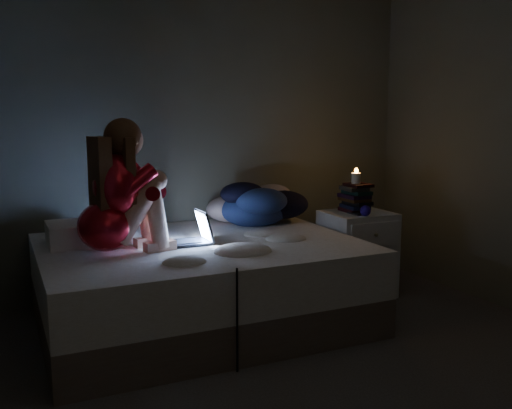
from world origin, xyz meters
TOP-DOWN VIEW (x-y plane):
  - floor at (0.00, 0.00)m, footprint 3.60×3.80m
  - wall_back at (0.00, 1.91)m, footprint 3.60×0.02m
  - bed at (-0.31, 1.10)m, footprint 2.03×1.52m
  - pillow at (-0.99, 1.37)m, footprint 0.50×0.35m
  - woman at (-0.93, 1.00)m, footprint 0.55×0.41m
  - laptop at (-0.42, 1.07)m, footprint 0.32×0.23m
  - clothes_pile at (0.28, 1.53)m, footprint 0.70×0.63m
  - nightstand at (1.00, 1.18)m, footprint 0.49×0.44m
  - book_stack at (0.99, 1.21)m, footprint 0.19×0.25m
  - candle at (0.99, 1.21)m, footprint 0.07×0.07m
  - phone at (0.93, 1.11)m, footprint 0.07×0.14m
  - blue_orb at (0.95, 1.02)m, footprint 0.08×0.08m

SIDE VIEW (x-z plane):
  - floor at x=0.00m, z-range -0.02..0.00m
  - bed at x=-0.31m, z-range 0.00..0.56m
  - nightstand at x=1.00m, z-range 0.00..0.65m
  - pillow at x=-0.99m, z-range 0.56..0.70m
  - phone at x=0.93m, z-range 0.65..0.66m
  - laptop at x=-0.42m, z-range 0.56..0.78m
  - blue_orb at x=0.95m, z-range 0.65..0.73m
  - clothes_pile at x=0.28m, z-range 0.56..0.90m
  - book_stack at x=0.99m, z-range 0.65..0.89m
  - candle at x=0.99m, z-range 0.89..0.97m
  - woman at x=-0.93m, z-range 0.56..1.37m
  - wall_back at x=0.00m, z-range 0.00..2.60m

